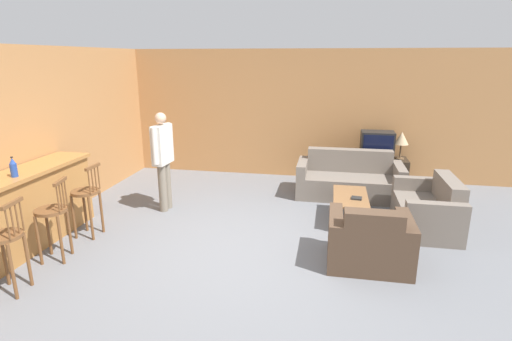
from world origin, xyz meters
name	(u,v)px	position (x,y,z in m)	size (l,w,h in m)	color
ground_plane	(249,254)	(0.00, 0.00, 0.00)	(24.00, 24.00, 0.00)	slate
wall_back	(284,114)	(0.00, 3.66, 1.30)	(9.40, 0.08, 2.60)	#B27A47
wall_left	(74,128)	(-3.22, 1.33, 1.30)	(0.08, 8.66, 2.60)	#B27A47
bar_counter	(12,217)	(-2.89, -0.57, 0.52)	(0.55, 2.71, 1.03)	#A87038
bar_chair_near	(6,244)	(-2.31, -1.31, 0.56)	(0.42, 0.42, 1.03)	brown
bar_chair_mid	(53,217)	(-2.31, -0.57, 0.56)	(0.45, 0.45, 1.03)	brown
bar_chair_far	(87,198)	(-2.31, 0.13, 0.56)	(0.37, 0.37, 1.03)	brown
couch_far	(349,180)	(1.33, 2.54, 0.29)	(1.85, 0.85, 0.81)	#70665B
armchair_near	(369,243)	(1.48, 0.00, 0.29)	(0.97, 0.81, 0.79)	#4C3828
loveseat_right	(429,210)	(2.43, 1.28, 0.28)	(0.79, 1.33, 0.77)	#70665B
coffee_table	(350,200)	(1.31, 1.34, 0.35)	(0.51, 1.01, 0.41)	brown
tv_unit	(375,171)	(1.85, 3.28, 0.27)	(1.19, 0.53, 0.55)	#2D2319
tv	(377,145)	(1.85, 3.28, 0.81)	(0.62, 0.42, 0.52)	black
bottle	(13,168)	(-2.79, -0.52, 1.15)	(0.08, 0.08, 0.25)	#234293
book_on_table	(357,198)	(1.39, 1.21, 0.42)	(0.17, 0.15, 0.02)	black
table_lamp	(402,139)	(2.29, 3.28, 0.94)	(0.27, 0.27, 0.53)	brown
person_by_window	(163,156)	(-1.66, 1.28, 0.91)	(0.21, 0.56, 1.61)	#756B5B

